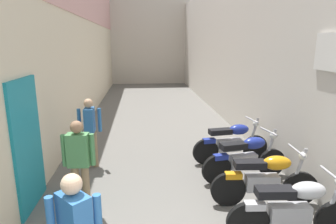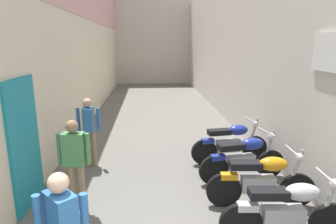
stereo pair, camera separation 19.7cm
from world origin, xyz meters
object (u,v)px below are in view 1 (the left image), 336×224
(motorcycle_third, at_px, (266,178))
(pedestrian_further_down, at_px, (90,128))
(pedestrian_mid_alley, at_px, (79,160))
(motorcycle_fourth, at_px, (246,157))
(motorcycle_fifth, at_px, (232,141))
(motorcycle_second, at_px, (294,209))

(motorcycle_third, bearing_deg, pedestrian_further_down, 149.24)
(motorcycle_third, bearing_deg, pedestrian_mid_alley, 178.46)
(motorcycle_fourth, bearing_deg, motorcycle_fifth, 90.00)
(motorcycle_second, distance_m, motorcycle_fifth, 2.83)
(motorcycle_fifth, xyz_separation_m, pedestrian_further_down, (-3.22, 0.02, 0.42))
(motorcycle_third, height_order, pedestrian_further_down, pedestrian_further_down)
(motorcycle_fourth, bearing_deg, motorcycle_second, -90.00)
(motorcycle_third, height_order, motorcycle_fourth, same)
(pedestrian_mid_alley, bearing_deg, motorcycle_third, -1.54)
(motorcycle_second, bearing_deg, pedestrian_mid_alley, 161.78)
(motorcycle_third, bearing_deg, motorcycle_fifth, 90.00)
(motorcycle_fifth, distance_m, pedestrian_mid_alley, 3.60)
(motorcycle_second, distance_m, motorcycle_fourth, 1.89)
(motorcycle_fourth, distance_m, pedestrian_further_down, 3.38)
(motorcycle_second, height_order, motorcycle_fifth, same)
(pedestrian_further_down, bearing_deg, motorcycle_third, -30.76)
(motorcycle_second, height_order, motorcycle_third, same)
(motorcycle_third, relative_size, motorcycle_fifth, 1.00)
(pedestrian_mid_alley, height_order, pedestrian_further_down, same)
(motorcycle_second, bearing_deg, pedestrian_further_down, 138.48)
(motorcycle_third, distance_m, pedestrian_further_down, 3.77)
(motorcycle_second, height_order, pedestrian_mid_alley, pedestrian_mid_alley)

